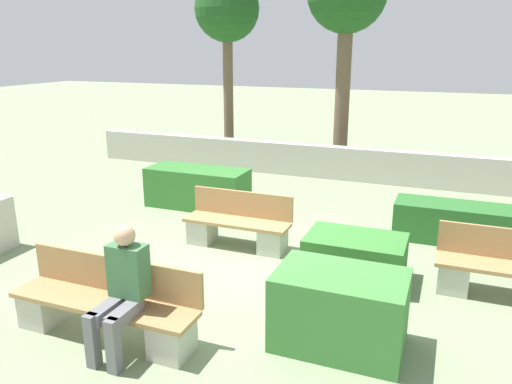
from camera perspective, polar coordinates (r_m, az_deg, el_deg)
The scene contains 11 objects.
ground_plane at distance 7.11m, azimuth 0.41°, elevation -8.25°, with size 60.00×60.00×0.00m, color gray.
perimeter_wall at distance 11.64m, azimuth 9.57°, elevation 3.29°, with size 12.83×0.30×0.75m.
bench_front at distance 5.59m, azimuth -16.80°, elevation -12.57°, with size 2.10×0.49×0.82m.
bench_left_side at distance 6.83m, azimuth 26.86°, elevation -8.38°, with size 1.68×0.49×0.82m.
bench_right_side at distance 7.63m, azimuth -2.13°, elevation -4.04°, with size 1.63×0.48×0.82m.
person_seated_man at distance 5.12m, azimuth -15.09°, elevation -10.29°, with size 0.38×0.63×1.30m.
hedge_block_near_left at distance 5.24m, azimuth 9.54°, elevation -13.15°, with size 1.29×0.83×0.79m.
hedge_block_near_right at distance 8.42m, azimuth 21.64°, elevation -3.28°, with size 1.79×0.69×0.60m.
hedge_block_mid_left at distance 9.54m, azimuth -6.69°, elevation 0.49°, with size 1.92×0.78×0.75m.
hedge_block_mid_right at distance 6.70m, azimuth 11.24°, elevation -7.40°, with size 1.26×0.82×0.59m.
tree_leftmost at distance 13.54m, azimuth -3.32°, elevation 19.74°, with size 1.66×1.66×4.71m.
Camera 1 is at (2.35, -6.03, 2.95)m, focal length 35.00 mm.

